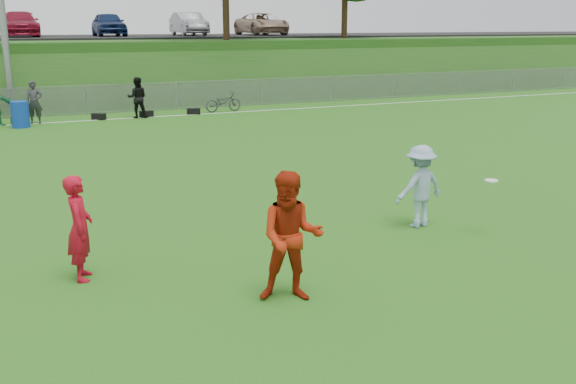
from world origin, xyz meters
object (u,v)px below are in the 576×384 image
player_blue (420,186)px  player_red_center (291,237)px  bicycle (223,102)px  frisbee (491,181)px  recycling_bin (20,114)px  player_red_left (80,228)px

player_blue → player_red_center: bearing=24.1°
player_blue → bicycle: bearing=-101.9°
frisbee → recycling_bin: 18.99m
frisbee → bicycle: frisbee is taller
player_red_center → frisbee: player_red_center is taller
player_red_left → player_blue: 6.33m
frisbee → recycling_bin: size_ratio=0.25×
bicycle → player_red_left: bearing=150.6°
player_red_left → player_blue: bearing=-78.5°
player_blue → bicycle: size_ratio=0.96×
player_blue → frisbee: player_blue is taller
player_red_left → player_blue: (6.33, 0.12, -0.02)m
player_red_center → recycling_bin: (-2.98, 18.60, -0.45)m
bicycle → player_red_center: bearing=159.7°
frisbee → recycling_bin: bearing=113.5°
player_red_left → frisbee: player_red_left is taller
player_red_left → bicycle: (8.16, 17.77, -0.39)m
player_red_left → bicycle: player_red_left is taller
player_red_center → recycling_bin: player_red_center is taller
player_blue → frisbee: bearing=128.0°
frisbee → player_blue: bearing=134.0°
recycling_bin → frisbee: bearing=-66.5°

